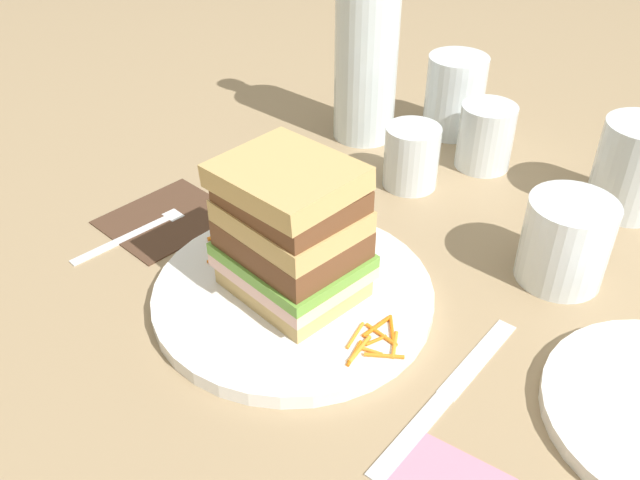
# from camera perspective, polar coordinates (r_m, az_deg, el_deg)

# --- Properties ---
(ground_plane) EXTENTS (3.00, 3.00, 0.00)m
(ground_plane) POSITION_cam_1_polar(r_m,az_deg,el_deg) (0.62, -1.80, -4.81)
(ground_plane) COLOR #9E8460
(main_plate) EXTENTS (0.25, 0.25, 0.01)m
(main_plate) POSITION_cam_1_polar(r_m,az_deg,el_deg) (0.61, -2.10, -4.70)
(main_plate) COLOR white
(main_plate) RESTS_ON ground_plane
(sandwich) EXTENTS (0.12, 0.10, 0.13)m
(sandwich) POSITION_cam_1_polar(r_m,az_deg,el_deg) (0.57, -2.34, 0.61)
(sandwich) COLOR tan
(sandwich) RESTS_ON main_plate
(carrot_shred_0) EXTENTS (0.03, 0.01, 0.00)m
(carrot_shred_0) POSITION_cam_1_polar(r_m,az_deg,el_deg) (0.64, -6.49, -1.32)
(carrot_shred_0) COLOR orange
(carrot_shred_0) RESTS_ON main_plate
(carrot_shred_1) EXTENTS (0.01, 0.02, 0.00)m
(carrot_shred_1) POSITION_cam_1_polar(r_m,az_deg,el_deg) (0.66, -8.23, -0.59)
(carrot_shred_1) COLOR orange
(carrot_shred_1) RESTS_ON main_plate
(carrot_shred_2) EXTENTS (0.01, 0.03, 0.00)m
(carrot_shred_2) POSITION_cam_1_polar(r_m,az_deg,el_deg) (0.67, -8.21, 0.46)
(carrot_shred_2) COLOR orange
(carrot_shred_2) RESTS_ON main_plate
(carrot_shred_3) EXTENTS (0.02, 0.01, 0.00)m
(carrot_shred_3) POSITION_cam_1_polar(r_m,az_deg,el_deg) (0.67, -6.55, 0.45)
(carrot_shred_3) COLOR orange
(carrot_shred_3) RESTS_ON main_plate
(carrot_shred_4) EXTENTS (0.02, 0.03, 0.00)m
(carrot_shred_4) POSITION_cam_1_polar(r_m,az_deg,el_deg) (0.64, -8.04, -1.51)
(carrot_shred_4) COLOR orange
(carrot_shred_4) RESTS_ON main_plate
(carrot_shred_5) EXTENTS (0.01, 0.03, 0.00)m
(carrot_shred_5) POSITION_cam_1_polar(r_m,az_deg,el_deg) (0.65, -6.77, -0.88)
(carrot_shred_5) COLOR orange
(carrot_shred_5) RESTS_ON main_plate
(carrot_shred_6) EXTENTS (0.03, 0.02, 0.00)m
(carrot_shred_6) POSITION_cam_1_polar(r_m,az_deg,el_deg) (0.65, -8.08, -1.20)
(carrot_shred_6) COLOR orange
(carrot_shred_6) RESTS_ON main_plate
(carrot_shred_7) EXTENTS (0.01, 0.02, 0.00)m
(carrot_shred_7) POSITION_cam_1_polar(r_m,az_deg,el_deg) (0.67, -6.21, 0.29)
(carrot_shred_7) COLOR orange
(carrot_shred_7) RESTS_ON main_plate
(carrot_shred_8) EXTENTS (0.02, 0.03, 0.00)m
(carrot_shred_8) POSITION_cam_1_polar(r_m,az_deg,el_deg) (0.65, -5.60, -0.51)
(carrot_shred_8) COLOR orange
(carrot_shred_8) RESTS_ON main_plate
(carrot_shred_9) EXTENTS (0.03, 0.02, 0.00)m
(carrot_shred_9) POSITION_cam_1_polar(r_m,az_deg,el_deg) (0.66, -6.68, -0.50)
(carrot_shred_9) COLOR orange
(carrot_shred_9) RESTS_ON main_plate
(carrot_shred_10) EXTENTS (0.03, 0.02, 0.00)m
(carrot_shred_10) POSITION_cam_1_polar(r_m,az_deg,el_deg) (0.57, 6.08, -7.51)
(carrot_shred_10) COLOR orange
(carrot_shred_10) RESTS_ON main_plate
(carrot_shred_11) EXTENTS (0.00, 0.03, 0.00)m
(carrot_shred_11) POSITION_cam_1_polar(r_m,az_deg,el_deg) (0.57, 4.83, -7.25)
(carrot_shred_11) COLOR orange
(carrot_shred_11) RESTS_ON main_plate
(carrot_shred_12) EXTENTS (0.03, 0.00, 0.00)m
(carrot_shred_12) POSITION_cam_1_polar(r_m,az_deg,el_deg) (0.56, 5.19, -7.94)
(carrot_shred_12) COLOR orange
(carrot_shred_12) RESTS_ON main_plate
(carrot_shred_13) EXTENTS (0.01, 0.03, 0.00)m
(carrot_shred_13) POSITION_cam_1_polar(r_m,az_deg,el_deg) (0.55, 3.35, -9.16)
(carrot_shred_13) COLOR orange
(carrot_shred_13) RESTS_ON main_plate
(carrot_shred_14) EXTENTS (0.02, 0.01, 0.00)m
(carrot_shred_14) POSITION_cam_1_polar(r_m,az_deg,el_deg) (0.55, 4.31, -9.30)
(carrot_shred_14) COLOR orange
(carrot_shred_14) RESTS_ON main_plate
(carrot_shred_15) EXTENTS (0.01, 0.02, 0.00)m
(carrot_shred_15) POSITION_cam_1_polar(r_m,az_deg,el_deg) (0.55, 4.43, -8.63)
(carrot_shred_15) COLOR orange
(carrot_shred_15) RESTS_ON main_plate
(carrot_shred_16) EXTENTS (0.01, 0.03, 0.00)m
(carrot_shred_16) POSITION_cam_1_polar(r_m,az_deg,el_deg) (0.54, 2.92, -9.50)
(carrot_shred_16) COLOR orange
(carrot_shred_16) RESTS_ON main_plate
(carrot_shred_17) EXTENTS (0.03, 0.02, 0.00)m
(carrot_shred_17) POSITION_cam_1_polar(r_m,az_deg,el_deg) (0.54, 5.43, -9.68)
(carrot_shred_17) COLOR orange
(carrot_shred_17) RESTS_ON main_plate
(carrot_shred_18) EXTENTS (0.01, 0.03, 0.00)m
(carrot_shred_18) POSITION_cam_1_polar(r_m,az_deg,el_deg) (0.56, 2.98, -8.03)
(carrot_shred_18) COLOR orange
(carrot_shred_18) RESTS_ON main_plate
(carrot_shred_19) EXTENTS (0.02, 0.03, 0.00)m
(carrot_shred_19) POSITION_cam_1_polar(r_m,az_deg,el_deg) (0.55, 6.30, -8.76)
(carrot_shred_19) COLOR orange
(carrot_shred_19) RESTS_ON main_plate
(napkin_dark) EXTENTS (0.12, 0.13, 0.00)m
(napkin_dark) POSITION_cam_1_polar(r_m,az_deg,el_deg) (0.73, -12.77, 1.82)
(napkin_dark) COLOR #4C3323
(napkin_dark) RESTS_ON ground_plane
(fork) EXTENTS (0.02, 0.17, 0.00)m
(fork) POSITION_cam_1_polar(r_m,az_deg,el_deg) (0.72, -14.25, 1.31)
(fork) COLOR silver
(fork) RESTS_ON napkin_dark
(knife) EXTENTS (0.04, 0.20, 0.00)m
(knife) POSITION_cam_1_polar(r_m,az_deg,el_deg) (0.54, 10.42, -12.87)
(knife) COLOR silver
(knife) RESTS_ON ground_plane
(juice_glass) EXTENTS (0.08, 0.08, 0.08)m
(juice_glass) POSITION_cam_1_polar(r_m,az_deg,el_deg) (0.66, 19.90, -0.41)
(juice_glass) COLOR white
(juice_glass) RESTS_ON ground_plane
(water_bottle) EXTENTS (0.08, 0.08, 0.27)m
(water_bottle) POSITION_cam_1_polar(r_m,az_deg,el_deg) (0.84, 3.96, 16.12)
(water_bottle) COLOR silver
(water_bottle) RESTS_ON ground_plane
(empty_tumbler_0) EXTENTS (0.08, 0.08, 0.10)m
(empty_tumbler_0) POSITION_cam_1_polar(r_m,az_deg,el_deg) (0.78, 24.93, 5.55)
(empty_tumbler_0) COLOR silver
(empty_tumbler_0) RESTS_ON ground_plane
(empty_tumbler_1) EXTENTS (0.06, 0.06, 0.08)m
(empty_tumbler_1) POSITION_cam_1_polar(r_m,az_deg,el_deg) (0.82, 13.77, 8.47)
(empty_tumbler_1) COLOR silver
(empty_tumbler_1) RESTS_ON ground_plane
(empty_tumbler_2) EXTENTS (0.07, 0.07, 0.10)m
(empty_tumbler_2) POSITION_cam_1_polar(r_m,az_deg,el_deg) (0.89, 11.28, 11.89)
(empty_tumbler_2) COLOR silver
(empty_tumbler_2) RESTS_ON ground_plane
(empty_tumbler_3) EXTENTS (0.06, 0.06, 0.07)m
(empty_tumbler_3) POSITION_cam_1_polar(r_m,az_deg,el_deg) (0.76, 7.71, 6.97)
(empty_tumbler_3) COLOR silver
(empty_tumbler_3) RESTS_ON ground_plane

